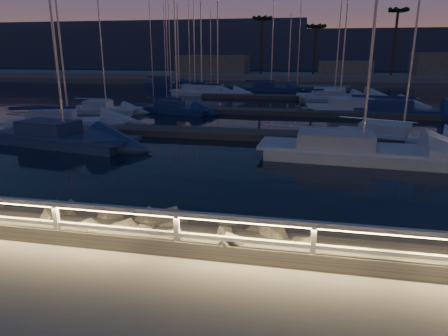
{
  "coord_description": "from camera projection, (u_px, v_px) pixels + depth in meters",
  "views": [
    {
      "loc": [
        0.66,
        -7.84,
        4.43
      ],
      "look_at": [
        -1.72,
        4.0,
        0.93
      ],
      "focal_mm": 32.0,
      "sensor_mm": 36.0,
      "label": 1
    }
  ],
  "objects": [
    {
      "name": "sailboat_d",
      "position": [
        356.0,
        150.0,
        19.47
      ],
      "size": [
        10.11,
        3.63,
        16.78
      ],
      "rotation": [
        0.0,
        0.0,
        -0.06
      ],
      "color": "silver",
      "rests_on": "ground"
    },
    {
      "name": "sailboat_h",
      "position": [
        363.0,
        108.0,
        34.3
      ],
      "size": [
        10.14,
        3.75,
        16.79
      ],
      "rotation": [
        0.0,
        0.0,
        0.08
      ],
      "color": "silver",
      "rests_on": "ground"
    },
    {
      "name": "sailboat_b",
      "position": [
        62.0,
        136.0,
        22.51
      ],
      "size": [
        8.99,
        4.11,
        14.8
      ],
      "rotation": [
        0.0,
        0.0,
        -0.18
      ],
      "color": "navy",
      "rests_on": "ground"
    },
    {
      "name": "riprap",
      "position": [
        299.0,
        246.0,
        9.9
      ],
      "size": [
        38.37,
        3.33,
        1.45
      ],
      "color": "slate",
      "rests_on": "ground"
    },
    {
      "name": "ground",
      "position": [
        265.0,
        263.0,
        8.74
      ],
      "size": [
        400.0,
        400.0,
        0.0
      ],
      "primitive_type": "plane",
      "color": "gray",
      "rests_on": "ground"
    },
    {
      "name": "palm_right",
      "position": [
        398.0,
        14.0,
        70.44
      ],
      "size": [
        3.0,
        3.0,
        12.2
      ],
      "color": "#463320",
      "rests_on": "ground"
    },
    {
      "name": "sailboat_l",
      "position": [
        402.0,
        110.0,
        33.01
      ],
      "size": [
        10.04,
        4.48,
        16.42
      ],
      "rotation": [
        0.0,
        0.0,
        -0.17
      ],
      "color": "navy",
      "rests_on": "ground"
    },
    {
      "name": "palm_left",
      "position": [
        262.0,
        21.0,
        75.22
      ],
      "size": [
        3.0,
        3.0,
        11.2
      ],
      "color": "#463320",
      "rests_on": "ground"
    },
    {
      "name": "sailboat_n",
      "position": [
        269.0,
        88.0,
        53.33
      ],
      "size": [
        8.01,
        3.26,
        13.27
      ],
      "rotation": [
        0.0,
        0.0,
        0.12
      ],
      "color": "navy",
      "rests_on": "ground"
    },
    {
      "name": "sailboat_j",
      "position": [
        216.0,
        92.0,
        48.06
      ],
      "size": [
        7.63,
        2.63,
        12.81
      ],
      "rotation": [
        0.0,
        0.0,
        -0.04
      ],
      "color": "silver",
      "rests_on": "ground"
    },
    {
      "name": "sailboat_m",
      "position": [
        167.0,
        83.0,
        61.28
      ],
      "size": [
        7.56,
        3.0,
        12.61
      ],
      "rotation": [
        0.0,
        0.0,
        0.11
      ],
      "color": "navy",
      "rests_on": "ground"
    },
    {
      "name": "sailboat_g",
      "position": [
        332.0,
        97.0,
        42.9
      ],
      "size": [
        7.68,
        3.94,
        12.56
      ],
      "rotation": [
        0.0,
        0.0,
        0.25
      ],
      "color": "silver",
      "rests_on": "ground"
    },
    {
      "name": "guard_rail",
      "position": [
        263.0,
        230.0,
        8.53
      ],
      "size": [
        44.11,
        0.12,
        1.06
      ],
      "color": "silver",
      "rests_on": "ground"
    },
    {
      "name": "sailboat_i",
      "position": [
        200.0,
        91.0,
        48.82
      ],
      "size": [
        7.7,
        2.45,
        13.09
      ],
      "rotation": [
        0.0,
        0.0,
        0.01
      ],
      "color": "silver",
      "rests_on": "ground"
    },
    {
      "name": "sailboat_f",
      "position": [
        65.0,
        122.0,
        27.35
      ],
      "size": [
        8.45,
        5.14,
        13.97
      ],
      "rotation": [
        0.0,
        0.0,
        0.37
      ],
      "color": "silver",
      "rests_on": "ground"
    },
    {
      "name": "distant_hills",
      "position": [
        240.0,
        52.0,
        137.49
      ],
      "size": [
        230.0,
        37.5,
        18.0
      ],
      "color": "#353E53",
      "rests_on": "ground"
    },
    {
      "name": "floating_docks",
      "position": [
        298.0,
        103.0,
        39.45
      ],
      "size": [
        22.0,
        36.0,
        0.4
      ],
      "color": "#59504A",
      "rests_on": "ground"
    },
    {
      "name": "harbor_water",
      "position": [
        297.0,
        111.0,
        38.4
      ],
      "size": [
        400.0,
        440.0,
        0.6
      ],
      "color": "black",
      "rests_on": "ground"
    },
    {
      "name": "palm_center",
      "position": [
        316.0,
        28.0,
        74.65
      ],
      "size": [
        3.0,
        3.0,
        9.7
      ],
      "color": "#463320",
      "rests_on": "ground"
    },
    {
      "name": "sailboat_k",
      "position": [
        338.0,
        96.0,
        43.46
      ],
      "size": [
        9.46,
        3.05,
        15.91
      ],
      "rotation": [
        0.0,
        0.0,
        -0.02
      ],
      "color": "silver",
      "rests_on": "ground"
    },
    {
      "name": "sailboat_e",
      "position": [
        105.0,
        108.0,
        34.32
      ],
      "size": [
        6.14,
        1.98,
        10.43
      ],
      "rotation": [
        0.0,
        0.0,
        -0.02
      ],
      "color": "silver",
      "rests_on": "ground"
    },
    {
      "name": "sailboat_a",
      "position": [
        176.0,
        108.0,
        34.32
      ],
      "size": [
        6.5,
        3.28,
        10.72
      ],
      "rotation": [
        0.0,
        0.0,
        -0.25
      ],
      "color": "navy",
      "rests_on": "ground"
    },
    {
      "name": "far_shore",
      "position": [
        302.0,
        74.0,
        78.41
      ],
      "size": [
        160.0,
        14.0,
        5.2
      ],
      "color": "gray",
      "rests_on": "ground"
    },
    {
      "name": "sailboat_c",
      "position": [
        398.0,
        136.0,
        22.96
      ],
      "size": [
        7.8,
        4.53,
        12.8
      ],
      "rotation": [
        0.0,
        0.0,
        -0.34
      ],
      "color": "silver",
      "rests_on": "ground"
    }
  ]
}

